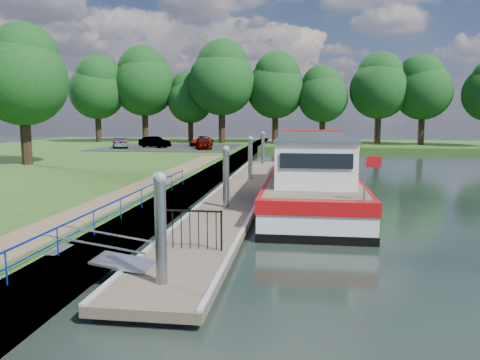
# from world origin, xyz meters

# --- Properties ---
(ground) EXTENTS (160.00, 160.00, 0.00)m
(ground) POSITION_xyz_m (0.00, 0.00, 0.00)
(ground) COLOR black
(ground) RESTS_ON ground
(bank_edge) EXTENTS (1.10, 90.00, 0.78)m
(bank_edge) POSITION_xyz_m (-2.55, 15.00, 0.39)
(bank_edge) COLOR #473D2D
(bank_edge) RESTS_ON ground
(far_bank) EXTENTS (60.00, 18.00, 0.60)m
(far_bank) POSITION_xyz_m (12.00, 52.00, 0.30)
(far_bank) COLOR #244814
(far_bank) RESTS_ON ground
(footpath) EXTENTS (1.60, 40.00, 0.05)m
(footpath) POSITION_xyz_m (-4.40, 8.00, 0.80)
(footpath) COLOR brown
(footpath) RESTS_ON riverbank
(carpark) EXTENTS (14.00, 12.00, 0.06)m
(carpark) POSITION_xyz_m (-11.00, 38.00, 0.81)
(carpark) COLOR black
(carpark) RESTS_ON riverbank
(blue_fence) EXTENTS (0.04, 18.04, 0.72)m
(blue_fence) POSITION_xyz_m (-2.75, 3.00, 1.31)
(blue_fence) COLOR #0C2DBF
(blue_fence) RESTS_ON riverbank
(pontoon) EXTENTS (2.50, 30.00, 0.56)m
(pontoon) POSITION_xyz_m (0.00, 13.00, 0.18)
(pontoon) COLOR brown
(pontoon) RESTS_ON ground
(mooring_piles) EXTENTS (0.30, 27.30, 3.55)m
(mooring_piles) POSITION_xyz_m (0.00, 13.00, 1.28)
(mooring_piles) COLOR gray
(mooring_piles) RESTS_ON ground
(gangway) EXTENTS (2.58, 1.00, 0.92)m
(gangway) POSITION_xyz_m (-1.85, 0.50, 0.63)
(gangway) COLOR #A5A8AD
(gangway) RESTS_ON ground
(gate_panel) EXTENTS (1.85, 0.05, 1.15)m
(gate_panel) POSITION_xyz_m (-0.00, 2.20, 1.15)
(gate_panel) COLOR black
(gate_panel) RESTS_ON ground
(barge) EXTENTS (4.36, 21.15, 4.78)m
(barge) POSITION_xyz_m (3.60, 15.02, 1.09)
(barge) COLOR black
(barge) RESTS_ON ground
(horizon_trees) EXTENTS (54.38, 10.03, 12.87)m
(horizon_trees) POSITION_xyz_m (-1.61, 48.68, 7.95)
(horizon_trees) COLOR #332316
(horizon_trees) RESTS_ON ground
(bank_tree_a) EXTENTS (6.12, 6.12, 9.72)m
(bank_tree_a) POSITION_xyz_m (-15.99, 20.08, 7.02)
(bank_tree_a) COLOR #332316
(bank_tree_a) RESTS_ON riverbank
(car_a) EXTENTS (2.42, 3.75, 1.19)m
(car_a) POSITION_xyz_m (-6.77, 35.73, 1.43)
(car_a) COLOR #999999
(car_a) RESTS_ON carpark
(car_b) EXTENTS (3.72, 2.55, 1.16)m
(car_b) POSITION_xyz_m (-12.27, 37.06, 1.42)
(car_b) COLOR #999999
(car_b) RESTS_ON carpark
(car_c) EXTENTS (2.96, 4.18, 1.12)m
(car_c) POSITION_xyz_m (-15.75, 36.36, 1.40)
(car_c) COLOR #999999
(car_c) RESTS_ON carpark
(car_d) EXTENTS (2.28, 4.04, 1.06)m
(car_d) POSITION_xyz_m (-8.06, 40.61, 1.37)
(car_d) COLOR #999999
(car_d) RESTS_ON carpark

